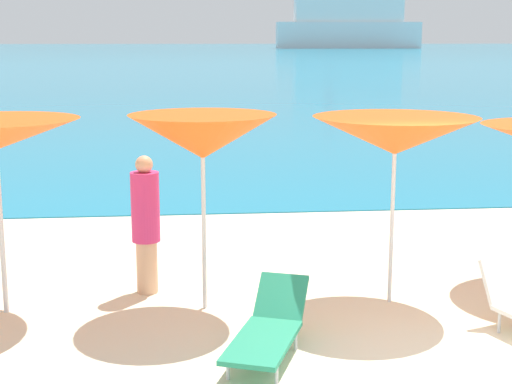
{
  "coord_description": "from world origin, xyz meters",
  "views": [
    {
      "loc": [
        -2.55,
        -6.72,
        3.17
      ],
      "look_at": [
        -1.59,
        2.98,
        1.2
      ],
      "focal_mm": 53.57,
      "sensor_mm": 36.0,
      "label": 1
    }
  ],
  "objects_px": {
    "umbrella_2": "(203,137)",
    "umbrella_3": "(395,136)",
    "lounge_chair_5": "(268,328)",
    "beachgoer_2": "(146,221)",
    "cruise_ship": "(348,22)"
  },
  "relations": [
    {
      "from": "umbrella_2",
      "to": "beachgoer_2",
      "type": "relative_size",
      "value": 1.32
    },
    {
      "from": "beachgoer_2",
      "to": "cruise_ship",
      "type": "distance_m",
      "value": 242.46
    },
    {
      "from": "umbrella_2",
      "to": "umbrella_3",
      "type": "height_order",
      "value": "umbrella_2"
    },
    {
      "from": "lounge_chair_5",
      "to": "umbrella_3",
      "type": "bearing_deg",
      "value": 62.59
    },
    {
      "from": "umbrella_3",
      "to": "lounge_chair_5",
      "type": "distance_m",
      "value": 2.83
    },
    {
      "from": "umbrella_3",
      "to": "cruise_ship",
      "type": "height_order",
      "value": "cruise_ship"
    },
    {
      "from": "umbrella_3",
      "to": "cruise_ship",
      "type": "xyz_separation_m",
      "value": [
        51.38,
        236.82,
        6.19
      ]
    },
    {
      "from": "beachgoer_2",
      "to": "cruise_ship",
      "type": "xyz_separation_m",
      "value": [
        54.34,
        236.17,
        7.3
      ]
    },
    {
      "from": "lounge_chair_5",
      "to": "beachgoer_2",
      "type": "bearing_deg",
      "value": 142.2
    },
    {
      "from": "umbrella_2",
      "to": "cruise_ship",
      "type": "xyz_separation_m",
      "value": [
        53.63,
        236.82,
        6.17
      ]
    },
    {
      "from": "umbrella_2",
      "to": "lounge_chair_5",
      "type": "relative_size",
      "value": 1.37
    },
    {
      "from": "umbrella_3",
      "to": "umbrella_2",
      "type": "bearing_deg",
      "value": -179.8
    },
    {
      "from": "umbrella_3",
      "to": "cruise_ship",
      "type": "relative_size",
      "value": 0.05
    },
    {
      "from": "umbrella_2",
      "to": "beachgoer_2",
      "type": "height_order",
      "value": "umbrella_2"
    },
    {
      "from": "umbrella_2",
      "to": "umbrella_3",
      "type": "relative_size",
      "value": 1.02
    }
  ]
}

